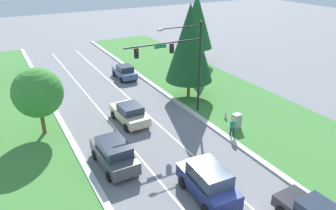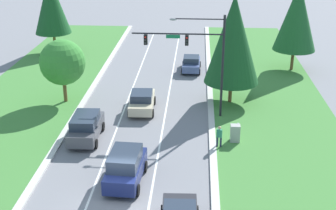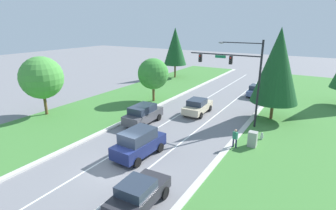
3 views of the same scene
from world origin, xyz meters
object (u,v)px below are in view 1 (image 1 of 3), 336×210
at_px(champagne_sedan, 130,113).
at_px(graphite_suv, 114,153).
at_px(fire_hydrant, 226,115).
at_px(pedestrian, 232,127).
at_px(utility_cabinet, 236,121).
at_px(conifer_near_right_tree, 190,43).
at_px(oak_far_left_tree, 38,93).
at_px(navy_suv, 208,182).
at_px(traffic_signal_mast, 181,57).
at_px(conifer_far_right_tree, 196,21).
at_px(slate_blue_sedan, 125,72).

relative_size(champagne_sedan, graphite_suv, 0.98).
bearing_deg(fire_hydrant, pedestrian, -119.01).
xyz_separation_m(utility_cabinet, conifer_near_right_tree, (0.08, 7.83, 5.09)).
bearing_deg(champagne_sedan, fire_hydrant, -26.47).
bearing_deg(oak_far_left_tree, utility_cabinet, -25.57).
bearing_deg(navy_suv, traffic_signal_mast, 70.94).
xyz_separation_m(graphite_suv, conifer_near_right_tree, (11.12, 8.04, 4.77)).
xyz_separation_m(champagne_sedan, oak_far_left_tree, (-7.05, 1.50, 2.81)).
height_order(graphite_suv, oak_far_left_tree, oak_far_left_tree).
distance_m(champagne_sedan, utility_cabinet, 9.30).
height_order(traffic_signal_mast, conifer_far_right_tree, conifer_far_right_tree).
distance_m(graphite_suv, conifer_far_right_tree, 25.89).
bearing_deg(navy_suv, conifer_near_right_tree, 65.38).
distance_m(pedestrian, oak_far_left_tree, 15.77).
relative_size(utility_cabinet, conifer_far_right_tree, 0.15).
distance_m(graphite_suv, conifer_near_right_tree, 14.53).
height_order(champagne_sedan, pedestrian, champagne_sedan).
distance_m(utility_cabinet, conifer_far_right_tree, 19.63).
bearing_deg(oak_far_left_tree, navy_suv, -60.42).
relative_size(pedestrian, oak_far_left_tree, 0.30).
bearing_deg(conifer_far_right_tree, navy_suv, -121.45).
bearing_deg(graphite_suv, fire_hydrant, 9.11).
relative_size(slate_blue_sedan, utility_cabinet, 3.04).
distance_m(traffic_signal_mast, conifer_far_right_tree, 16.39).
bearing_deg(conifer_near_right_tree, traffic_signal_mast, -132.36).
xyz_separation_m(slate_blue_sedan, pedestrian, (2.34, -17.54, 0.12)).
relative_size(traffic_signal_mast, slate_blue_sedan, 2.03).
bearing_deg(conifer_near_right_tree, navy_suv, -117.68).
height_order(traffic_signal_mast, conifer_near_right_tree, conifer_near_right_tree).
bearing_deg(traffic_signal_mast, navy_suv, -112.12).
bearing_deg(utility_cabinet, fire_hydrant, 78.79).
relative_size(champagne_sedan, utility_cabinet, 3.43).
bearing_deg(oak_far_left_tree, conifer_far_right_tree, 25.85).
height_order(champagne_sedan, graphite_suv, graphite_suv).
xyz_separation_m(pedestrian, conifer_far_right_tree, (8.41, 18.46, 4.88)).
distance_m(pedestrian, fire_hydrant, 3.31).
bearing_deg(navy_suv, pedestrian, 43.37).
bearing_deg(champagne_sedan, slate_blue_sedan, 68.15).
height_order(slate_blue_sedan, conifer_near_right_tree, conifer_near_right_tree).
height_order(utility_cabinet, pedestrian, pedestrian).
relative_size(graphite_suv, utility_cabinet, 3.48).
bearing_deg(traffic_signal_mast, fire_hydrant, -39.68).
bearing_deg(slate_blue_sedan, traffic_signal_mast, -86.11).
bearing_deg(graphite_suv, navy_suv, -57.87).
distance_m(navy_suv, oak_far_left_tree, 15.16).
bearing_deg(pedestrian, fire_hydrant, -104.61).
relative_size(utility_cabinet, fire_hydrant, 1.97).
distance_m(champagne_sedan, slate_blue_sedan, 11.82).
bearing_deg(fire_hydrant, traffic_signal_mast, 140.32).
height_order(utility_cabinet, conifer_far_right_tree, conifer_far_right_tree).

